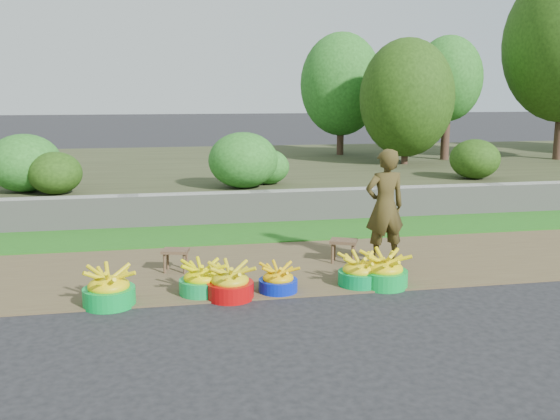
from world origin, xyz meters
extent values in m
plane|color=black|center=(0.00, 0.00, 0.00)|extent=(120.00, 120.00, 0.00)
cube|color=brown|center=(0.00, 1.25, 0.01)|extent=(80.00, 2.50, 0.02)
cube|color=#226618|center=(0.00, 3.25, 0.02)|extent=(80.00, 1.50, 0.04)
cube|color=gray|center=(0.00, 4.10, 0.28)|extent=(80.00, 0.35, 0.55)
cube|color=#383D22|center=(0.00, 9.00, 0.25)|extent=(80.00, 10.00, 0.50)
cylinder|color=#3E291E|center=(4.26, 8.00, 0.96)|extent=(0.16, 0.16, 0.93)
ellipsoid|color=#234610|center=(4.26, 8.00, 2.11)|extent=(2.28, 2.28, 2.85)
cylinder|color=#3E291E|center=(8.65, 8.23, 1.50)|extent=(0.26, 0.26, 1.99)
cylinder|color=#3E291E|center=(3.37, 10.56, 1.14)|extent=(0.19, 0.19, 1.28)
ellipsoid|color=#287021|center=(3.37, 10.56, 2.46)|extent=(2.27, 2.27, 2.84)
cylinder|color=#3E291E|center=(5.69, 8.76, 1.28)|extent=(0.22, 0.22, 1.56)
ellipsoid|color=#287021|center=(5.69, 8.76, 2.59)|extent=(1.75, 1.75, 2.19)
ellipsoid|color=#287021|center=(-4.03, 5.20, 1.01)|extent=(1.28, 1.28, 1.02)
ellipsoid|color=#234610|center=(4.63, 5.20, 0.90)|extent=(1.01, 1.01, 0.81)
ellipsoid|color=#287021|center=(-0.17, 4.91, 1.01)|extent=(1.28, 1.28, 1.03)
ellipsoid|color=#234610|center=(-3.47, 4.81, 0.87)|extent=(0.92, 0.92, 0.74)
ellipsoid|color=#287021|center=(0.35, 5.29, 0.83)|extent=(0.84, 0.84, 0.67)
cylinder|color=#019D34|center=(-2.28, 0.15, 0.10)|extent=(0.55, 0.55, 0.20)
ellipsoid|color=yellow|center=(-2.28, 0.15, 0.25)|extent=(0.49, 0.49, 0.32)
cylinder|color=#0C9A44|center=(-1.28, 0.32, 0.09)|extent=(0.51, 0.51, 0.18)
ellipsoid|color=#EBD800|center=(-1.28, 0.32, 0.23)|extent=(0.45, 0.45, 0.29)
cylinder|color=#AC0809|center=(-0.99, 0.13, 0.09)|extent=(0.52, 0.52, 0.19)
ellipsoid|color=gold|center=(-0.99, 0.13, 0.24)|extent=(0.46, 0.46, 0.30)
cylinder|color=#061DB2|center=(-0.43, 0.22, 0.08)|extent=(0.44, 0.44, 0.16)
ellipsoid|color=#EDAE05|center=(-0.43, 0.22, 0.20)|extent=(0.39, 0.39, 0.25)
cylinder|color=#009141|center=(0.56, 0.28, 0.09)|extent=(0.51, 0.51, 0.18)
ellipsoid|color=yellow|center=(0.56, 0.28, 0.23)|extent=(0.44, 0.44, 0.29)
cylinder|color=#05A136|center=(0.83, 0.21, 0.10)|extent=(0.55, 0.55, 0.20)
ellipsoid|color=yellow|center=(0.83, 0.21, 0.25)|extent=(0.48, 0.48, 0.32)
cube|color=brown|center=(-1.54, 1.25, 0.29)|extent=(0.37, 0.32, 0.04)
cylinder|color=brown|center=(-1.68, 1.20, 0.14)|extent=(0.03, 0.03, 0.25)
cylinder|color=brown|center=(-1.44, 1.14, 0.14)|extent=(0.03, 0.03, 0.25)
cylinder|color=brown|center=(-1.64, 1.36, 0.14)|extent=(0.03, 0.03, 0.25)
cylinder|color=brown|center=(-1.40, 1.30, 0.14)|extent=(0.03, 0.03, 0.25)
cube|color=brown|center=(0.66, 1.26, 0.31)|extent=(0.42, 0.38, 0.04)
cylinder|color=brown|center=(0.50, 1.23, 0.15)|extent=(0.04, 0.04, 0.27)
cylinder|color=brown|center=(0.74, 1.12, 0.15)|extent=(0.04, 0.04, 0.27)
cylinder|color=brown|center=(0.57, 1.40, 0.15)|extent=(0.04, 0.04, 0.27)
cylinder|color=brown|center=(0.81, 1.29, 0.15)|extent=(0.04, 0.04, 0.27)
imported|color=black|center=(1.17, 1.14, 0.78)|extent=(0.58, 0.41, 1.51)
camera|label=1|loc=(-1.72, -6.44, 2.25)|focal=40.00mm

